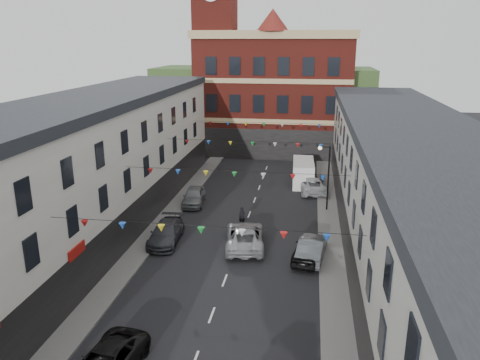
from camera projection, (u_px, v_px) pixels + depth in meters
The scene contains 17 objects.
ground at pixel (225, 280), 30.02m from camera, with size 160.00×160.00×0.00m, color black.
pavement_left at pixel (133, 258), 32.88m from camera, with size 1.80×64.00×0.15m, color #605E5B.
pavement_right at pixel (333, 272), 30.90m from camera, with size 1.80×64.00×0.15m, color #605E5B.
terrace_left at pixel (53, 188), 31.13m from camera, with size 8.40×56.00×10.70m.
terrace_right at pixel (421, 214), 27.88m from camera, with size 8.40×56.00×9.70m.
civic_building at pixel (274, 92), 63.64m from camera, with size 20.60×13.30×18.50m.
clock_tower at pixel (215, 39), 59.98m from camera, with size 5.60×5.60×30.00m.
distant_hill at pixel (263, 95), 87.90m from camera, with size 40.00×14.00×10.00m, color #334E24.
street_lamp at pixel (326, 169), 41.22m from camera, with size 1.10×0.36×6.00m.
car_left_d at pixel (166, 233), 35.56m from camera, with size 2.12×5.21×1.51m, color #3B3C43.
car_left_e at pixel (194, 196), 43.82m from camera, with size 1.87×4.65×1.58m, color gray.
car_right_d at pixel (308, 250), 32.62m from camera, with size 1.87×4.65×1.58m, color black.
car_right_e at pixel (312, 248), 32.86m from camera, with size 1.71×4.89×1.61m, color #4E5256.
car_right_f at pixel (312, 184), 47.47m from camera, with size 2.57×5.57×1.55m, color #B7B8BC.
moving_car at pixel (245, 236), 34.79m from camera, with size 2.75×5.96×1.66m, color #A1A3A8.
white_van at pixel (303, 172), 49.99m from camera, with size 2.17×5.65×2.50m, color white.
pedestrian at pixel (242, 216), 38.80m from camera, with size 0.58×0.38×1.59m, color black.
Camera 1 is at (5.01, -26.46, 14.78)m, focal length 35.00 mm.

